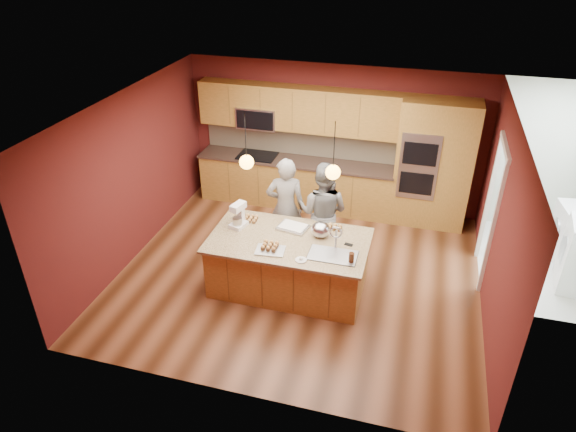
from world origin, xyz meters
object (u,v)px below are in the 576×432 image
(island, at_px, (290,263))
(person_left, at_px, (286,207))
(stand_mixer, at_px, (238,217))
(person_right, at_px, (323,213))
(mixing_bowl, at_px, (321,230))

(island, distance_m, person_left, 1.05)
(stand_mixer, bearing_deg, island, 5.00)
(island, xyz_separation_m, person_right, (0.29, 0.90, 0.42))
(island, height_order, stand_mixer, same)
(island, bearing_deg, mixing_bowl, 27.96)
(person_left, bearing_deg, mixing_bowl, 121.67)
(person_left, xyz_separation_m, person_right, (0.61, 0.00, -0.00))
(person_left, relative_size, person_right, 1.00)
(person_right, bearing_deg, island, 80.16)
(island, distance_m, person_right, 1.04)
(person_left, bearing_deg, stand_mixer, 39.77)
(stand_mixer, height_order, mixing_bowl, stand_mixer)
(stand_mixer, distance_m, mixing_bowl, 1.25)
(person_right, height_order, stand_mixer, person_right)
(mixing_bowl, bearing_deg, person_right, 99.08)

